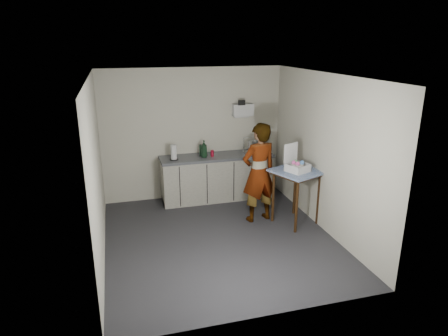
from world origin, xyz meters
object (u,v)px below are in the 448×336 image
object	(u,v)px
standing_man	(259,173)
soda_can	(212,153)
soap_bottle	(204,149)
dish_rack	(255,150)
paper_towel	(174,153)
side_table	(297,177)
kitchen_counter	(217,178)
bakery_box	(297,165)
dark_bottle	(201,150)

from	to	relation	value
standing_man	soda_can	bearing A→B (deg)	-75.11
soap_bottle	dish_rack	distance (m)	1.06
paper_towel	standing_man	bearing A→B (deg)	-40.10
soda_can	dish_rack	distance (m)	0.88
dish_rack	side_table	bearing A→B (deg)	-79.64
kitchen_counter	bakery_box	world-z (taller)	bakery_box
side_table	soap_bottle	distance (m)	1.93
paper_towel	dish_rack	distance (m)	1.64
paper_towel	bakery_box	size ratio (longest dim) A/B	0.64
dark_bottle	paper_towel	world-z (taller)	paper_towel
soda_can	paper_towel	xyz separation A→B (m)	(-0.76, -0.03, 0.08)
standing_man	soda_can	distance (m)	1.26
standing_man	soda_can	world-z (taller)	standing_man
side_table	soda_can	distance (m)	1.83
side_table	dark_bottle	bearing A→B (deg)	109.80
standing_man	bakery_box	world-z (taller)	standing_man
kitchen_counter	soda_can	bearing A→B (deg)	-156.94
kitchen_counter	standing_man	world-z (taller)	standing_man
dish_rack	dark_bottle	bearing A→B (deg)	174.85
bakery_box	soap_bottle	bearing A→B (deg)	107.98
side_table	standing_man	world-z (taller)	standing_man
kitchen_counter	side_table	distance (m)	1.84
dish_rack	bakery_box	size ratio (longest dim) A/B	0.97
soap_bottle	dish_rack	xyz separation A→B (m)	(1.05, 0.01, -0.10)
side_table	bakery_box	distance (m)	0.23
soap_bottle	paper_towel	world-z (taller)	soap_bottle
soap_bottle	soda_can	size ratio (longest dim) A/B	2.74
standing_man	dark_bottle	size ratio (longest dim) A/B	7.73
standing_man	dish_rack	world-z (taller)	standing_man
soap_bottle	bakery_box	bearing A→B (deg)	-48.36
side_table	standing_man	xyz separation A→B (m)	(-0.59, 0.28, 0.04)
dish_rack	soap_bottle	bearing A→B (deg)	-179.60
paper_towel	dish_rack	world-z (taller)	dish_rack
soap_bottle	soda_can	distance (m)	0.20
soda_can	paper_towel	distance (m)	0.76
standing_man	dish_rack	xyz separation A→B (m)	(0.33, 1.12, 0.10)
dark_bottle	paper_towel	size ratio (longest dim) A/B	0.78
standing_man	soda_can	xyz separation A→B (m)	(-0.55, 1.13, 0.09)
side_table	dark_bottle	distance (m)	2.03
kitchen_counter	soda_can	xyz separation A→B (m)	(-0.10, -0.04, 0.54)
soda_can	paper_towel	world-z (taller)	paper_towel
dark_bottle	bakery_box	bearing A→B (deg)	-49.56
kitchen_counter	standing_man	size ratio (longest dim) A/B	1.27
side_table	bakery_box	world-z (taller)	bakery_box
standing_man	paper_towel	xyz separation A→B (m)	(-1.31, 1.10, 0.16)
kitchen_counter	paper_towel	size ratio (longest dim) A/B	7.65
soda_can	dark_bottle	size ratio (longest dim) A/B	0.54
side_table	dish_rack	bearing A→B (deg)	78.37
kitchen_counter	bakery_box	xyz separation A→B (m)	(1.01, -1.50, 0.64)
bakery_box	soda_can	bearing A→B (deg)	103.72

